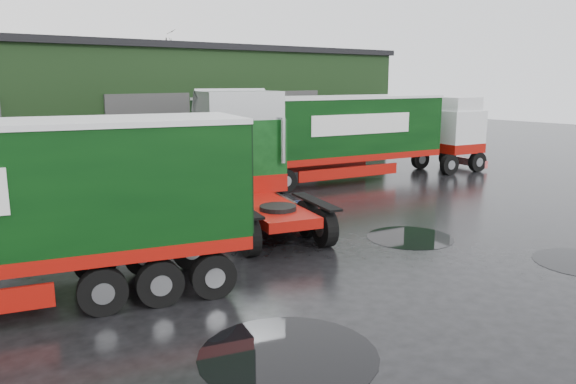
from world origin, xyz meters
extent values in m
plane|color=black|center=(0.00, 0.00, 0.00)|extent=(100.00, 100.00, 0.00)
cube|color=black|center=(2.00, 20.00, 3.00)|extent=(32.00, 12.00, 6.00)
cube|color=black|center=(2.00, 20.00, 6.15)|extent=(32.40, 12.40, 0.30)
cylinder|color=#072DAB|center=(3.74, 5.82, 0.15)|extent=(0.39, 0.39, 0.30)
cylinder|color=black|center=(-3.46, -2.40, 0.00)|extent=(3.14, 3.14, 0.01)
cylinder|color=black|center=(3.94, 0.89, 0.00)|extent=(2.56, 2.56, 0.01)
camera|label=1|loc=(-9.11, -9.27, 4.68)|focal=35.00mm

